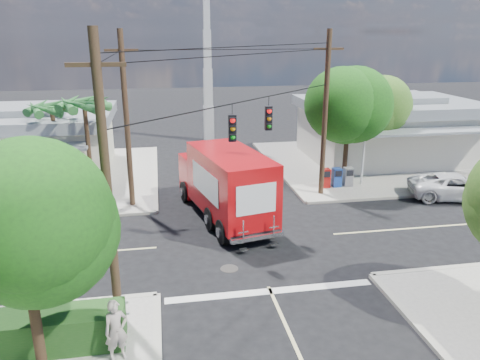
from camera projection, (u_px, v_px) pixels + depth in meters
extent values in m
plane|color=black|center=(248.00, 241.00, 20.72)|extent=(120.00, 120.00, 0.00)
cube|color=gray|center=(372.00, 162.00, 32.84)|extent=(14.00, 14.00, 0.14)
cube|color=#A9A496|center=(275.00, 167.00, 31.68)|extent=(0.25, 14.00, 0.14)
cube|color=#A9A496|center=(426.00, 195.00, 26.27)|extent=(14.00, 0.25, 0.14)
cube|color=gray|center=(42.00, 179.00, 29.21)|extent=(14.00, 14.00, 0.14)
cube|color=#A9A496|center=(156.00, 173.00, 30.36)|extent=(0.25, 14.00, 0.14)
cube|color=#A9A496|center=(10.00, 221.00, 22.64)|extent=(14.00, 0.25, 0.14)
cube|color=beige|center=(219.00, 175.00, 30.10)|extent=(0.12, 12.00, 0.01)
cube|color=beige|center=(453.00, 225.00, 22.37)|extent=(12.00, 0.12, 0.01)
cube|color=beige|center=(7.00, 259.00, 19.07)|extent=(12.00, 0.12, 0.01)
cube|color=silver|center=(271.00, 291.00, 16.68)|extent=(7.50, 0.40, 0.01)
cube|color=silver|center=(387.00, 134.00, 33.49)|extent=(11.00, 8.00, 3.40)
cube|color=gray|center=(390.00, 105.00, 32.86)|extent=(11.80, 8.80, 0.70)
cube|color=gray|center=(391.00, 98.00, 32.71)|extent=(6.05, 4.40, 0.50)
cube|color=gray|center=(427.00, 131.00, 28.52)|extent=(9.90, 1.80, 0.15)
cylinder|color=silver|center=(363.00, 161.00, 27.49)|extent=(0.12, 0.12, 2.90)
cube|color=beige|center=(27.00, 148.00, 29.94)|extent=(10.00, 8.00, 3.20)
cube|color=gray|center=(23.00, 118.00, 29.35)|extent=(10.80, 8.80, 0.70)
cube|color=gray|center=(22.00, 110.00, 29.20)|extent=(5.50, 4.40, 0.50)
cube|color=gray|center=(1.00, 149.00, 25.01)|extent=(9.00, 1.80, 0.15)
cylinder|color=silver|center=(80.00, 174.00, 25.33)|extent=(0.12, 0.12, 2.70)
cube|color=silver|center=(209.00, 124.00, 39.12)|extent=(0.80, 0.80, 3.00)
cube|color=silver|center=(208.00, 87.00, 38.21)|extent=(0.70, 0.70, 3.00)
cube|color=silver|center=(207.00, 49.00, 37.30)|extent=(0.60, 0.60, 3.00)
cube|color=silver|center=(206.00, 9.00, 36.39)|extent=(0.50, 0.50, 3.00)
cylinder|color=#422D1C|center=(34.00, 313.00, 11.92)|extent=(0.28, 0.28, 3.71)
sphere|color=#1A4914|center=(22.00, 229.00, 11.22)|extent=(3.71, 3.71, 3.71)
sphere|color=#1A4914|center=(5.00, 218.00, 11.27)|extent=(3.02, 3.02, 3.02)
sphere|color=#1A4914|center=(35.00, 238.00, 11.03)|extent=(3.25, 3.25, 3.25)
cylinder|color=#422D1C|center=(346.00, 150.00, 27.63)|extent=(0.28, 0.28, 4.10)
sphere|color=#1A4914|center=(349.00, 106.00, 26.85)|extent=(4.10, 4.10, 4.10)
sphere|color=#1A4914|center=(341.00, 102.00, 26.89)|extent=(3.33, 3.33, 3.33)
sphere|color=#1A4914|center=(357.00, 109.00, 26.66)|extent=(3.58, 3.58, 3.58)
cylinder|color=#422D1C|center=(370.00, 144.00, 30.20)|extent=(0.28, 0.28, 3.58)
sphere|color=#356A1E|center=(373.00, 109.00, 29.52)|extent=(3.58, 3.58, 3.58)
sphere|color=#356A1E|center=(366.00, 105.00, 29.57)|extent=(2.91, 2.91, 2.91)
sphere|color=#356A1E|center=(381.00, 111.00, 29.33)|extent=(3.14, 3.14, 3.14)
cylinder|color=#422D1C|center=(89.00, 150.00, 25.72)|extent=(0.24, 0.24, 5.00)
cone|color=#28672D|center=(101.00, 102.00, 25.08)|extent=(0.50, 2.06, 0.98)
cone|color=#28672D|center=(96.00, 100.00, 25.69)|extent=(1.92, 1.68, 0.98)
cone|color=#28672D|center=(82.00, 100.00, 25.72)|extent=(2.12, 0.95, 0.98)
cone|color=#28672D|center=(69.00, 102.00, 25.17)|extent=(1.34, 2.07, 0.98)
cone|color=#28672D|center=(67.00, 104.00, 24.43)|extent=(1.34, 2.07, 0.98)
cone|color=#28672D|center=(77.00, 105.00, 24.08)|extent=(2.12, 0.95, 0.98)
cone|color=#28672D|center=(93.00, 104.00, 24.36)|extent=(1.92, 1.68, 0.98)
cylinder|color=#422D1C|center=(56.00, 148.00, 26.86)|extent=(0.24, 0.24, 4.60)
cone|color=#28672D|center=(68.00, 106.00, 26.28)|extent=(0.50, 2.06, 0.98)
cone|color=#28672D|center=(64.00, 105.00, 26.88)|extent=(1.92, 1.68, 0.98)
cone|color=#28672D|center=(51.00, 104.00, 26.92)|extent=(2.12, 0.95, 0.98)
cone|color=#28672D|center=(38.00, 106.00, 26.36)|extent=(1.34, 2.07, 0.98)
cone|color=#28672D|center=(34.00, 108.00, 25.63)|extent=(1.34, 2.07, 0.98)
cone|color=#28672D|center=(44.00, 109.00, 25.28)|extent=(2.12, 0.95, 0.98)
cone|color=#28672D|center=(59.00, 108.00, 25.56)|extent=(1.92, 1.68, 0.98)
cylinder|color=#473321|center=(107.00, 188.00, 13.62)|extent=(0.28, 0.28, 9.00)
cube|color=#473321|center=(96.00, 65.00, 12.56)|extent=(1.60, 0.12, 0.12)
cylinder|color=#473321|center=(325.00, 116.00, 25.09)|extent=(0.28, 0.28, 9.00)
cube|color=#473321|center=(329.00, 49.00, 24.03)|extent=(1.60, 0.12, 0.12)
cylinder|color=#473321|center=(127.00, 123.00, 23.38)|extent=(0.28, 0.28, 9.00)
cube|color=#473321|center=(121.00, 50.00, 22.32)|extent=(1.60, 0.12, 0.12)
cylinder|color=black|center=(249.00, 100.00, 18.84)|extent=(10.43, 10.43, 0.04)
cube|color=black|center=(232.00, 128.00, 18.24)|extent=(0.30, 0.24, 1.05)
sphere|color=red|center=(233.00, 120.00, 18.01)|extent=(0.20, 0.20, 0.20)
cube|color=black|center=(268.00, 118.00, 20.34)|extent=(0.30, 0.24, 1.05)
sphere|color=red|center=(269.00, 111.00, 20.11)|extent=(0.20, 0.20, 0.20)
cube|color=silver|center=(28.00, 323.00, 14.03)|extent=(5.94, 0.05, 0.08)
cube|color=silver|center=(26.00, 312.00, 13.91)|extent=(5.94, 0.05, 0.08)
cube|color=silver|center=(123.00, 310.00, 14.44)|extent=(0.09, 0.06, 1.00)
cube|color=#1B4417|center=(13.00, 335.00, 13.18)|extent=(6.20, 1.20, 1.10)
cube|color=#AF1612|center=(325.00, 178.00, 27.29)|extent=(0.50, 0.50, 1.10)
cube|color=#1B3E92|center=(337.00, 177.00, 27.40)|extent=(0.50, 0.50, 1.10)
cube|color=slate|center=(348.00, 177.00, 27.52)|extent=(0.50, 0.50, 1.10)
cube|color=black|center=(224.00, 206.00, 23.26)|extent=(3.96, 8.15, 0.25)
cube|color=#BD0B0F|center=(204.00, 174.00, 25.71)|extent=(2.72, 2.19, 2.21)
cube|color=black|center=(200.00, 164.00, 26.21)|extent=(2.11, 0.70, 0.95)
cube|color=silver|center=(200.00, 182.00, 26.72)|extent=(2.28, 0.62, 0.35)
cube|color=#BD0B0F|center=(231.00, 183.00, 22.01)|extent=(3.72, 6.23, 2.91)
cube|color=white|center=(255.00, 176.00, 22.43)|extent=(0.80, 3.53, 1.31)
cube|color=white|center=(205.00, 183.00, 21.50)|extent=(0.80, 3.53, 1.31)
cube|color=white|center=(256.00, 199.00, 19.38)|extent=(1.77, 0.41, 1.31)
cube|color=silver|center=(257.00, 237.00, 19.77)|extent=(2.41, 0.77, 0.18)
cube|color=silver|center=(243.00, 232.00, 19.27)|extent=(0.45, 0.16, 1.00)
cube|color=silver|center=(274.00, 227.00, 19.79)|extent=(0.45, 0.16, 1.00)
cylinder|color=black|center=(185.00, 191.00, 25.40)|extent=(0.55, 1.15, 1.10)
cylinder|color=black|center=(225.00, 186.00, 26.24)|extent=(0.55, 1.15, 1.10)
cylinder|color=black|center=(223.00, 232.00, 20.27)|extent=(0.55, 1.15, 1.10)
cylinder|color=black|center=(271.00, 224.00, 21.12)|extent=(0.55, 1.15, 1.10)
imported|color=silver|center=(456.00, 187.00, 25.75)|extent=(5.42, 3.47, 1.39)
imported|color=#BDACA2|center=(116.00, 330.00, 12.79)|extent=(0.77, 0.64, 1.80)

